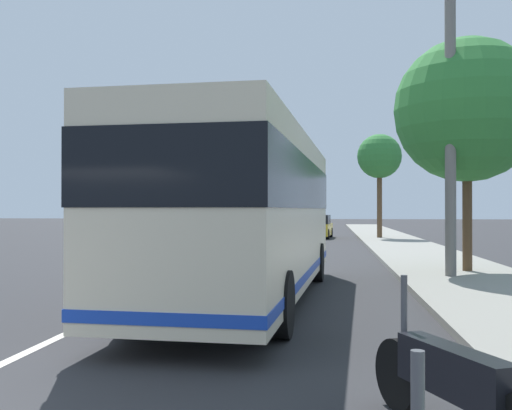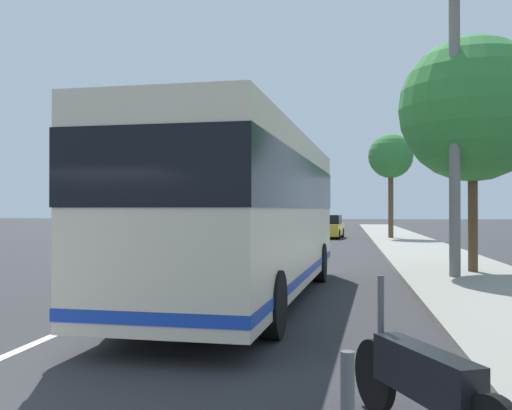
# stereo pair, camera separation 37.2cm
# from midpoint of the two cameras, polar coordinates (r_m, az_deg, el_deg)

# --- Properties ---
(sidewalk_curb) EXTENTS (110.00, 3.60, 0.14)m
(sidewalk_curb) POSITION_cam_midpoint_polar(r_m,az_deg,el_deg) (14.39, 22.71, -7.65)
(sidewalk_curb) COLOR gray
(sidewalk_curb) RESTS_ON ground
(lane_divider_line) EXTENTS (110.00, 0.16, 0.01)m
(lane_divider_line) POSITION_cam_midpoint_polar(r_m,az_deg,el_deg) (14.60, -7.82, -7.84)
(lane_divider_line) COLOR silver
(lane_divider_line) RESTS_ON ground
(coach_bus) EXTENTS (10.84, 3.12, 3.36)m
(coach_bus) POSITION_cam_midpoint_polar(r_m,az_deg,el_deg) (12.09, 0.07, -0.26)
(coach_bus) COLOR beige
(coach_bus) RESTS_ON ground
(motorcycle_angled) EXTENTS (2.18, 1.07, 1.28)m
(motorcycle_angled) POSITION_cam_midpoint_polar(r_m,az_deg,el_deg) (5.09, 18.22, -16.30)
(motorcycle_angled) COLOR black
(motorcycle_angled) RESTS_ON ground
(car_ahead_same_lane) EXTENTS (4.35, 2.15, 1.52)m
(car_ahead_same_lane) POSITION_cam_midpoint_polar(r_m,az_deg,el_deg) (38.49, 7.28, -2.16)
(car_ahead_same_lane) COLOR gold
(car_ahead_same_lane) RESTS_ON ground
(car_side_street) EXTENTS (4.73, 2.13, 1.53)m
(car_side_street) POSITION_cam_midpoint_polar(r_m,az_deg,el_deg) (36.83, -0.35, -2.22)
(car_side_street) COLOR silver
(car_side_street) RESTS_ON ground
(roadside_tree_mid_block) EXTENTS (4.10, 4.10, 6.77)m
(roadside_tree_mid_block) POSITION_cam_midpoint_polar(r_m,az_deg,el_deg) (17.80, 20.98, 8.71)
(roadside_tree_mid_block) COLOR brown
(roadside_tree_mid_block) RESTS_ON ground
(roadside_tree_far_block) EXTENTS (2.74, 2.74, 6.56)m
(roadside_tree_far_block) POSITION_cam_midpoint_polar(r_m,az_deg,el_deg) (37.02, 13.32, 4.61)
(roadside_tree_far_block) COLOR brown
(roadside_tree_far_block) RESTS_ON ground
(utility_pole) EXTENTS (0.28, 0.28, 7.91)m
(utility_pole) POSITION_cam_midpoint_polar(r_m,az_deg,el_deg) (16.22, 19.47, 6.92)
(utility_pole) COLOR slate
(utility_pole) RESTS_ON ground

